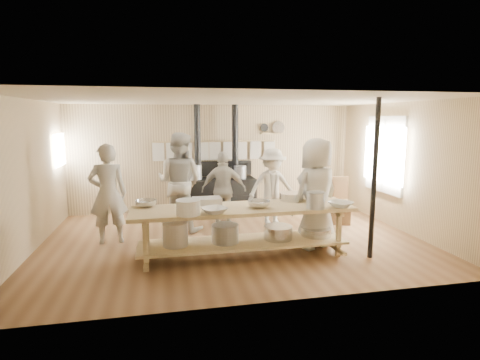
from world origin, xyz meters
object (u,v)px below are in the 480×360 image
object	(u,v)px
cook_far_left	(108,194)
cook_by_window	(272,187)
cook_left	(180,182)
stove	(217,192)
cook_right	(224,190)
chair	(338,209)
prep_table	(243,226)
roasting_pan	(207,201)
cook_center	(316,194)

from	to	relation	value
cook_far_left	cook_by_window	bearing A→B (deg)	-177.13
cook_left	cook_by_window	world-z (taller)	cook_left
stove	cook_right	distance (m)	1.24
cook_far_left	chair	xyz separation A→B (m)	(4.74, 0.42, -0.62)
prep_table	cook_by_window	size ratio (longest dim) A/B	2.19
cook_right	roasting_pan	distance (m)	1.58
prep_table	cook_right	size ratio (longest dim) A/B	2.25
cook_left	chair	bearing A→B (deg)	-153.76
cook_far_left	cook_left	size ratio (longest dim) A/B	0.92
stove	cook_by_window	distance (m)	1.61
cook_far_left	cook_by_window	xyz separation A→B (m)	(3.29, 0.62, -0.09)
prep_table	cook_left	distance (m)	2.06
cook_far_left	cook_right	size ratio (longest dim) A/B	1.15
cook_center	cook_right	distance (m)	2.11
cook_by_window	roasting_pan	size ratio (longest dim) A/B	3.44
cook_by_window	roasting_pan	xyz separation A→B (m)	(-1.59, -1.50, 0.08)
cook_center	roasting_pan	xyz separation A→B (m)	(-1.91, 0.10, -0.07)
cook_far_left	cook_center	world-z (taller)	cook_center
prep_table	cook_center	world-z (taller)	cook_center
cook_center	cook_right	xyz separation A→B (m)	(-1.39, 1.59, -0.17)
stove	roasting_pan	world-z (taller)	stove
chair	prep_table	bearing A→B (deg)	-130.11
chair	cook_far_left	bearing A→B (deg)	-158.09
cook_right	roasting_pan	size ratio (longest dim) A/B	3.34
prep_table	chair	distance (m)	2.98
cook_left	roasting_pan	distance (m)	1.49
cook_right	chair	world-z (taller)	cook_right
prep_table	cook_by_window	bearing A→B (deg)	60.33
cook_far_left	roasting_pan	size ratio (longest dim) A/B	3.84
prep_table	chair	size ratio (longest dim) A/B	3.61
prep_table	cook_far_left	world-z (taller)	cook_far_left
prep_table	cook_center	size ratio (longest dim) A/B	1.85
cook_far_left	cook_right	world-z (taller)	cook_far_left
prep_table	cook_left	world-z (taller)	cook_left
stove	chair	bearing A→B (deg)	-29.25
cook_left	roasting_pan	size ratio (longest dim) A/B	4.19
roasting_pan	cook_left	bearing A→B (deg)	105.11
stove	chair	size ratio (longest dim) A/B	2.61
stove	roasting_pan	size ratio (longest dim) A/B	5.44
cook_by_window	roasting_pan	bearing A→B (deg)	-136.99
cook_right	roasting_pan	xyz separation A→B (m)	(-0.52, -1.48, 0.10)
cook_right	chair	bearing A→B (deg)	-171.65
prep_table	cook_by_window	xyz separation A→B (m)	(1.04, 1.83, 0.30)
cook_center	cook_by_window	distance (m)	1.64
cook_far_left	cook_by_window	size ratio (longest dim) A/B	1.11
cook_left	cook_right	distance (m)	0.94
stove	cook_center	distance (m)	3.14
stove	cook_right	size ratio (longest dim) A/B	1.63
cook_center	cook_left	bearing A→B (deg)	-54.28
roasting_pan	cook_far_left	bearing A→B (deg)	152.84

